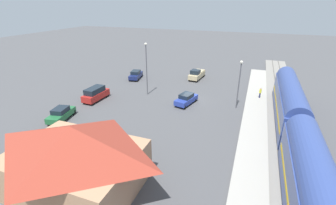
{
  "coord_description": "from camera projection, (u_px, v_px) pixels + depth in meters",
  "views": [
    {
      "loc": [
        -8.99,
        34.53,
        14.97
      ],
      "look_at": [
        2.44,
        4.03,
        1.0
      ],
      "focal_mm": 25.26,
      "sensor_mm": 36.0,
      "label": 1
    }
  ],
  "objects": [
    {
      "name": "railway_track",
      "position": [
        285.0,
        114.0,
        33.97
      ],
      "size": [
        4.8,
        70.0,
        0.3
      ],
      "color": "gray",
      "rests_on": "ground"
    },
    {
      "name": "sedan_blue",
      "position": [
        186.0,
        99.0,
        37.07
      ],
      "size": [
        2.84,
        4.81,
        1.74
      ],
      "color": "#283D9E",
      "rests_on": "ground"
    },
    {
      "name": "sedan_navy",
      "position": [
        136.0,
        75.0,
        49.3
      ],
      "size": [
        2.68,
        4.77,
        1.74
      ],
      "color": "navy",
      "rests_on": "ground"
    },
    {
      "name": "pickup_tan",
      "position": [
        197.0,
        74.0,
        49.15
      ],
      "size": [
        2.45,
        5.56,
        2.14
      ],
      "color": "#C6B284",
      "rests_on": "ground"
    },
    {
      "name": "station_building",
      "position": [
        75.0,
        156.0,
        19.66
      ],
      "size": [
        11.28,
        8.57,
        5.95
      ],
      "color": "tan",
      "rests_on": "ground"
    },
    {
      "name": "passenger_train",
      "position": [
        316.0,
        201.0,
        15.57
      ],
      "size": [
        2.93,
        55.59,
        4.98
      ],
      "color": "#33478C",
      "rests_on": "railway_track"
    },
    {
      "name": "pedestrian_on_platform",
      "position": [
        260.0,
        92.0,
        38.67
      ],
      "size": [
        0.36,
        0.36,
        1.71
      ],
      "color": "#23284C",
      "rests_on": "platform"
    },
    {
      "name": "suv_red",
      "position": [
        96.0,
        94.0,
        38.44
      ],
      "size": [
        2.1,
        4.96,
        2.22
      ],
      "color": "red",
      "rests_on": "ground"
    },
    {
      "name": "ground_plane",
      "position": [
        191.0,
        101.0,
        38.52
      ],
      "size": [
        200.0,
        200.0,
        0.0
      ],
      "primitive_type": "plane",
      "color": "#4C4C4F"
    },
    {
      "name": "sedan_green",
      "position": [
        61.0,
        114.0,
        32.17
      ],
      "size": [
        2.67,
        4.77,
        1.74
      ],
      "color": "#236638",
      "rests_on": "ground"
    },
    {
      "name": "platform",
      "position": [
        255.0,
        109.0,
        35.24
      ],
      "size": [
        3.2,
        46.0,
        0.3
      ],
      "color": "#A8A399",
      "rests_on": "ground"
    },
    {
      "name": "light_pole_lot_center",
      "position": [
        146.0,
        63.0,
        39.2
      ],
      "size": [
        0.44,
        0.44,
        8.87
      ],
      "color": "#515156",
      "rests_on": "ground"
    },
    {
      "name": "light_pole_near_platform",
      "position": [
        240.0,
        79.0,
        34.29
      ],
      "size": [
        0.44,
        0.44,
        7.31
      ],
      "color": "#515156",
      "rests_on": "ground"
    }
  ]
}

